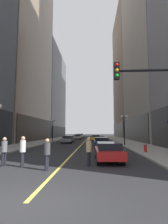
% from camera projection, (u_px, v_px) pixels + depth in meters
% --- Properties ---
extents(ground_plane, '(200.00, 200.00, 0.00)m').
position_uv_depth(ground_plane, '(85.00, 141.00, 40.06)').
color(ground_plane, '#262628').
extents(sidewalk_left, '(4.50, 78.00, 0.15)m').
position_uv_depth(sidewalk_left, '(48.00, 140.00, 40.53)').
color(sidewalk_left, '#9E9991').
rests_on(sidewalk_left, ground).
extents(sidewalk_right, '(4.50, 78.00, 0.15)m').
position_uv_depth(sidewalk_right, '(123.00, 141.00, 39.61)').
color(sidewalk_right, '#9E9991').
rests_on(sidewalk_right, ground).
extents(lane_centre_stripe, '(0.16, 70.00, 0.01)m').
position_uv_depth(lane_centre_stripe, '(85.00, 141.00, 40.06)').
color(lane_centre_stripe, '#E5D64C').
rests_on(lane_centre_stripe, ground).
extents(building_left_mid, '(13.60, 24.00, 65.80)m').
position_uv_depth(building_left_mid, '(14.00, 4.00, 44.00)').
color(building_left_mid, gray).
rests_on(building_left_mid, ground).
extents(building_left_far, '(12.87, 26.00, 31.45)m').
position_uv_depth(building_left_far, '(43.00, 95.00, 67.47)').
color(building_left_far, '#4C515B').
rests_on(building_left_far, ground).
extents(building_right_far, '(14.43, 26.00, 46.10)m').
position_uv_depth(building_right_far, '(136.00, 74.00, 66.34)').
color(building_right_far, gray).
rests_on(building_right_far, ground).
extents(car_red, '(1.88, 4.66, 1.32)m').
position_uv_depth(car_red, '(108.00, 151.00, 12.83)').
color(car_red, '#B21919').
rests_on(car_red, ground).
extents(car_navy, '(2.02, 4.12, 1.32)m').
position_uv_depth(car_navy, '(101.00, 142.00, 23.59)').
color(car_navy, '#141E4C').
rests_on(car_navy, ground).
extents(car_grey, '(2.01, 4.71, 1.32)m').
position_uv_depth(car_grey, '(68.00, 139.00, 32.83)').
color(car_grey, slate).
rests_on(car_grey, ground).
extents(car_yellow, '(1.96, 4.12, 1.32)m').
position_uv_depth(car_yellow, '(96.00, 138.00, 39.96)').
color(car_yellow, yellow).
rests_on(car_yellow, ground).
extents(car_silver, '(1.96, 4.80, 1.32)m').
position_uv_depth(car_silver, '(78.00, 136.00, 49.11)').
color(car_silver, '#B7B7BC').
rests_on(car_silver, ground).
extents(car_white, '(2.04, 4.44, 1.32)m').
position_uv_depth(car_white, '(80.00, 136.00, 59.74)').
color(car_white, silver).
rests_on(car_white, ground).
extents(pedestrian_in_tan_trench, '(0.46, 0.46, 1.75)m').
position_uv_depth(pedestrian_in_tan_trench, '(89.00, 149.00, 11.11)').
color(pedestrian_in_tan_trench, black).
rests_on(pedestrian_in_tan_trench, ground).
extents(pedestrian_in_grey_suit, '(0.46, 0.46, 1.74)m').
position_uv_depth(pedestrian_in_grey_suit, '(4.00, 149.00, 11.04)').
color(pedestrian_in_grey_suit, black).
rests_on(pedestrian_in_grey_suit, ground).
extents(pedestrian_with_orange_bag, '(0.41, 0.41, 1.71)m').
position_uv_depth(pedestrian_with_orange_bag, '(47.00, 152.00, 9.85)').
color(pedestrian_with_orange_bag, black).
rests_on(pedestrian_with_orange_bag, ground).
extents(pedestrian_in_white_shirt, '(0.34, 0.34, 1.80)m').
position_uv_depth(pedestrian_in_white_shirt, '(23.00, 149.00, 10.80)').
color(pedestrian_in_white_shirt, black).
rests_on(pedestrian_in_white_shirt, ground).
extents(traffic_light_near_right, '(3.43, 0.35, 5.65)m').
position_uv_depth(traffic_light_near_right, '(160.00, 98.00, 9.09)').
color(traffic_light_near_right, black).
rests_on(traffic_light_near_right, ground).
extents(street_lamp_left_far, '(1.06, 0.36, 4.43)m').
position_uv_depth(street_lamp_left_far, '(53.00, 126.00, 36.89)').
color(street_lamp_left_far, black).
rests_on(street_lamp_left_far, ground).
extents(street_lamp_right_mid, '(1.06, 0.36, 4.43)m').
position_uv_depth(street_lamp_right_mid, '(124.00, 123.00, 26.47)').
color(street_lamp_right_mid, black).
rests_on(street_lamp_right_mid, ground).
extents(fire_hydrant_right, '(0.28, 0.28, 0.80)m').
position_uv_depth(fire_hydrant_right, '(145.00, 149.00, 17.29)').
color(fire_hydrant_right, red).
rests_on(fire_hydrant_right, ground).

